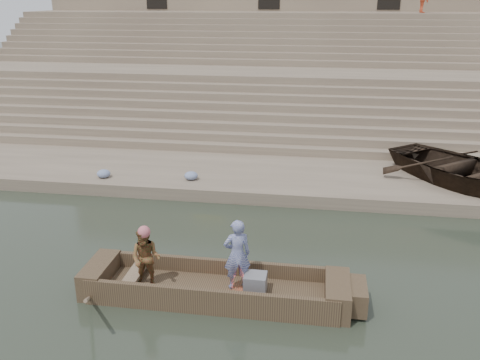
% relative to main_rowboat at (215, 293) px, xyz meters
% --- Properties ---
extents(ground, '(120.00, 120.00, 0.00)m').
position_rel_main_rowboat_xyz_m(ground, '(0.71, -0.87, -0.11)').
color(ground, '#273024').
rests_on(ground, ground).
extents(lower_landing, '(32.00, 4.00, 0.40)m').
position_rel_main_rowboat_xyz_m(lower_landing, '(0.71, 7.13, 0.09)').
color(lower_landing, gray).
rests_on(lower_landing, ground).
extents(mid_landing, '(32.00, 3.00, 2.80)m').
position_rel_main_rowboat_xyz_m(mid_landing, '(0.71, 14.63, 1.29)').
color(mid_landing, gray).
rests_on(mid_landing, ground).
extents(upper_landing, '(32.00, 3.00, 5.20)m').
position_rel_main_rowboat_xyz_m(upper_landing, '(0.71, 21.63, 2.49)').
color(upper_landing, gray).
rests_on(upper_landing, ground).
extents(ghat_steps, '(32.00, 11.00, 5.20)m').
position_rel_main_rowboat_xyz_m(ghat_steps, '(0.71, 16.32, 1.69)').
color(ghat_steps, gray).
rests_on(ghat_steps, ground).
extents(building_wall, '(32.00, 5.07, 11.20)m').
position_rel_main_rowboat_xyz_m(building_wall, '(0.71, 25.62, 5.49)').
color(building_wall, '#9B8769').
rests_on(building_wall, ground).
extents(main_rowboat, '(5.00, 1.30, 0.22)m').
position_rel_main_rowboat_xyz_m(main_rowboat, '(0.00, 0.00, 0.00)').
color(main_rowboat, brown).
rests_on(main_rowboat, ground).
extents(rowboat_trim, '(6.04, 2.63, 2.01)m').
position_rel_main_rowboat_xyz_m(rowboat_trim, '(0.21, -0.01, 0.20)').
color(rowboat_trim, brown).
rests_on(rowboat_trim, ground).
extents(standing_man, '(0.66, 0.54, 1.55)m').
position_rel_main_rowboat_xyz_m(standing_man, '(0.47, 0.11, 0.89)').
color(standing_man, navy).
rests_on(standing_man, main_rowboat).
extents(rowing_man, '(0.67, 0.53, 1.34)m').
position_rel_main_rowboat_xyz_m(rowing_man, '(-1.41, -0.15, 0.78)').
color(rowing_man, '#216423').
rests_on(rowing_man, main_rowboat).
extents(television, '(0.46, 0.42, 0.40)m').
position_rel_main_rowboat_xyz_m(television, '(0.86, -0.00, 0.31)').
color(television, slate).
rests_on(television, main_rowboat).
extents(beached_rowboat, '(5.83, 6.02, 1.02)m').
position_rel_main_rowboat_xyz_m(beached_rowboat, '(6.53, 7.03, 0.80)').
color(beached_rowboat, '#2D2116').
rests_on(beached_rowboat, lower_landing).
extents(cloth_bundles, '(3.34, 0.69, 0.26)m').
position_rel_main_rowboat_xyz_m(cloth_bundles, '(-3.46, 5.92, 0.42)').
color(cloth_bundles, '#3F5999').
rests_on(cloth_bundles, lower_landing).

